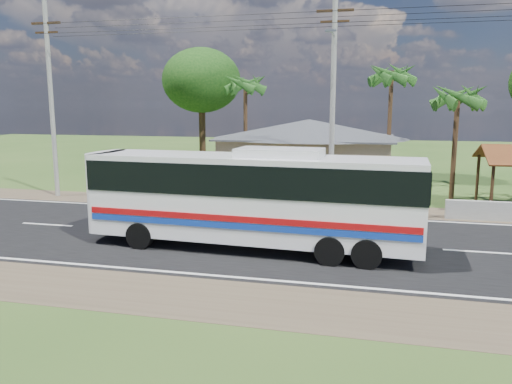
{
  "coord_description": "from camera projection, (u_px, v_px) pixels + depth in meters",
  "views": [
    {
      "loc": [
        5.18,
        -18.94,
        5.31
      ],
      "look_at": [
        0.38,
        1.0,
        1.72
      ],
      "focal_mm": 35.0,
      "sensor_mm": 36.0,
      "label": 1
    }
  ],
  "objects": [
    {
      "name": "palm_far",
      "position": [
        245.0,
        85.0,
        35.34
      ],
      "size": [
        2.8,
        2.8,
        7.7
      ],
      "color": "#47301E",
      "rests_on": "ground"
    },
    {
      "name": "house",
      "position": [
        309.0,
        147.0,
        32.01
      ],
      "size": [
        12.4,
        10.0,
        5.0
      ],
      "color": "tan",
      "rests_on": "ground"
    },
    {
      "name": "palm_near",
      "position": [
        458.0,
        97.0,
        27.61
      ],
      "size": [
        2.8,
        2.8,
        6.7
      ],
      "color": "#47301E",
      "rests_on": "ground"
    },
    {
      "name": "coach_bus",
      "position": [
        253.0,
        192.0,
        18.26
      ],
      "size": [
        12.3,
        3.15,
        3.78
      ],
      "rotation": [
        0.0,
        0.0,
        -0.05
      ],
      "color": "silver",
      "rests_on": "ground"
    },
    {
      "name": "tree_behind_house",
      "position": [
        201.0,
        81.0,
        38.1
      ],
      "size": [
        6.0,
        6.0,
        9.61
      ],
      "color": "#47301E",
      "rests_on": "ground"
    },
    {
      "name": "palm_mid",
      "position": [
        392.0,
        76.0,
        32.48
      ],
      "size": [
        2.8,
        2.8,
        8.2
      ],
      "color": "#47301E",
      "rests_on": "ground"
    },
    {
      "name": "ground",
      "position": [
        241.0,
        237.0,
        20.25
      ],
      "size": [
        120.0,
        120.0,
        0.0
      ],
      "primitive_type": "plane",
      "color": "#2A491A",
      "rests_on": "ground"
    },
    {
      "name": "person",
      "position": [
        423.0,
        201.0,
        23.63
      ],
      "size": [
        0.6,
        0.4,
        1.6
      ],
      "primitive_type": "imported",
      "rotation": [
        0.0,
        0.0,
        3.1
      ],
      "color": "navy",
      "rests_on": "ground"
    },
    {
      "name": "utility_poles",
      "position": [
        326.0,
        95.0,
        24.85
      ],
      "size": [
        32.8,
        2.22,
        11.0
      ],
      "color": "#9E9E99",
      "rests_on": "ground"
    },
    {
      "name": "motorcycle",
      "position": [
        403.0,
        202.0,
        25.18
      ],
      "size": [
        1.69,
        0.6,
        0.89
      ],
      "primitive_type": "imported",
      "rotation": [
        0.0,
        0.0,
        1.58
      ],
      "color": "black",
      "rests_on": "ground"
    },
    {
      "name": "road",
      "position": [
        241.0,
        237.0,
        20.25
      ],
      "size": [
        120.0,
        16.0,
        0.03
      ],
      "color": "black",
      "rests_on": "ground"
    }
  ]
}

